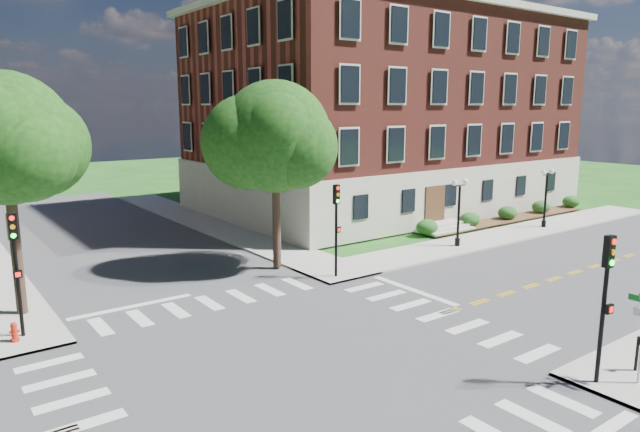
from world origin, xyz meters
TOP-DOWN VIEW (x-y plane):
  - ground at (0.00, 0.00)m, footprint 160.00×160.00m
  - road_ew at (0.00, 0.00)m, footprint 90.00×12.00m
  - road_ns at (0.00, 0.00)m, footprint 12.00×90.00m
  - sidewalk_ne at (15.38, 15.38)m, footprint 34.00×34.00m
  - crosswalk_east at (7.20, 0.00)m, footprint 2.20×10.20m
  - stop_bar_east at (8.80, 3.00)m, footprint 0.40×5.50m
  - main_building at (24.00, 21.99)m, footprint 30.60×22.40m
  - shrub_row at (27.00, 10.80)m, footprint 18.00×2.00m
  - tree_c at (-7.11, 10.49)m, footprint 5.42×5.42m
  - tree_d at (5.48, 10.15)m, footprint 5.93×5.93m
  - traffic_signal_se at (6.60, -7.28)m, footprint 0.34×0.38m
  - traffic_signal_ne at (7.00, 6.81)m, footprint 0.35×0.39m
  - traffic_signal_nw at (-7.53, 7.73)m, footprint 0.34×0.39m
  - twin_lamp_west at (17.26, 7.49)m, footprint 1.36×0.36m
  - twin_lamp_east at (26.83, 7.55)m, footprint 1.36×0.36m
  - push_button_post at (8.43, -7.64)m, footprint 0.14×0.21m
  - fire_hydrant at (-7.87, 7.34)m, footprint 0.35×0.35m

SIDE VIEW (x-z plane):
  - ground at x=0.00m, z-range 0.00..0.00m
  - crosswalk_east at x=7.20m, z-range -0.01..0.01m
  - stop_bar_east at x=8.80m, z-range 0.00..0.00m
  - shrub_row at x=27.00m, z-range -0.65..0.65m
  - road_ew at x=0.00m, z-range 0.00..0.01m
  - road_ns at x=0.00m, z-range 0.00..0.01m
  - sidewalk_ne at x=15.38m, z-range 0.00..0.12m
  - fire_hydrant at x=-7.87m, z-range 0.09..0.84m
  - push_button_post at x=8.43m, z-range 0.20..1.40m
  - twin_lamp_west at x=17.26m, z-range 0.41..4.64m
  - twin_lamp_east at x=26.83m, z-range 0.41..4.64m
  - traffic_signal_se at x=6.60m, z-range 0.79..5.59m
  - traffic_signal_ne at x=7.00m, z-range 0.79..5.59m
  - traffic_signal_nw at x=-7.53m, z-range 0.79..5.59m
  - tree_d at x=5.48m, z-range 2.17..12.25m
  - tree_c at x=-7.11m, z-range 2.44..12.57m
  - main_building at x=24.00m, z-range 0.09..16.59m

